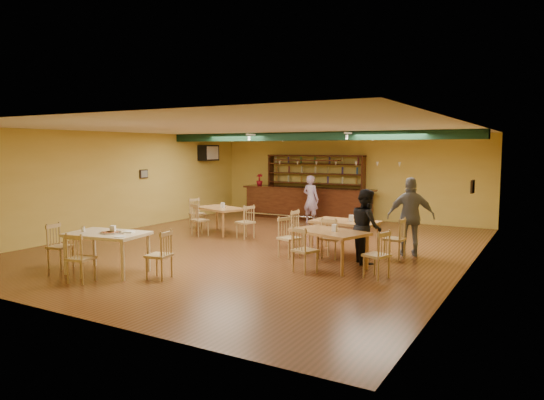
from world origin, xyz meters
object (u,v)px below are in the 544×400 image
Objects in this scene: bar_counter at (307,203)px; dining_table_b at (345,237)px; patron_right_a at (366,226)px; patron_bar at (311,199)px; near_table at (108,253)px; dining_table_a at (220,220)px; dining_table_d at (329,249)px.

bar_counter is 5.81m from dining_table_b.
bar_counter is 6.93m from patron_right_a.
near_table is at bearing 95.00° from patron_bar.
bar_counter reaches higher than dining_table_a.
near_table is at bearing -90.65° from bar_counter.
near_table is 5.47m from patron_right_a.
bar_counter is 1.01m from patron_bar.
dining_table_d is 0.96× the size of patron_bar.
dining_table_a is (-0.98, -3.93, -0.18)m from bar_counter.
patron_right_a is at bearing 72.79° from dining_table_d.
dining_table_d is 6.29m from patron_bar.
patron_right_a reaches higher than dining_table_d.
patron_bar is at bearing 137.80° from dining_table_d.
patron_right_a reaches higher than bar_counter.
near_table is (0.88, -5.09, 0.03)m from dining_table_a.
bar_counter is at bearing 80.64° from near_table.
patron_bar reaches higher than bar_counter.
dining_table_d is at bearing -60.53° from bar_counter.
dining_table_b reaches higher than dining_table_a.
dining_table_d is 4.56m from near_table.
dining_table_d is 1.02× the size of near_table.
dining_table_b is 0.99× the size of dining_table_d.
dining_table_d is at bearing 109.67° from patron_right_a.
dining_table_b is (3.32, -4.77, -0.18)m from bar_counter.
patron_bar is (-3.04, 5.50, 0.42)m from dining_table_d.
dining_table_d is at bearing 27.55° from near_table.
near_table reaches higher than dining_table_b.
bar_counter is 3.19× the size of dining_table_a.
dining_table_b is 0.96× the size of patron_bar.
near_table is 0.94× the size of patron_right_a.
bar_counter is at bearing 2.26° from patron_right_a.
dining_table_b is at bearing 118.05° from dining_table_d.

